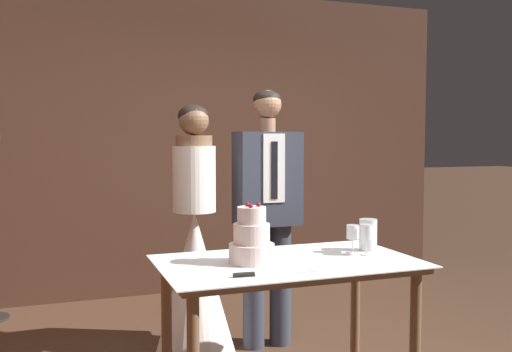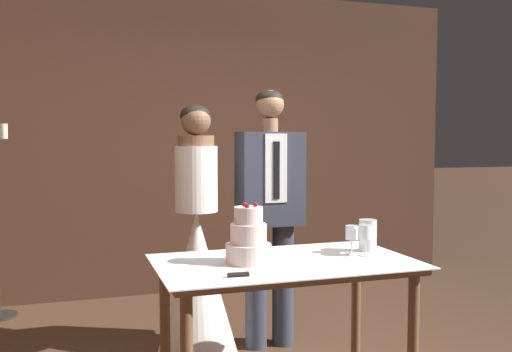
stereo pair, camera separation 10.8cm
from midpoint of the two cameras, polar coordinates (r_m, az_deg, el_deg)
name	(u,v)px [view 1 (the left image)]	position (r m, az deg, el deg)	size (l,w,h in m)	color
wall_back	(196,142)	(5.42, -6.63, 3.40)	(5.08, 0.12, 2.81)	#472B1E
cake_table	(288,280)	(3.00, 2.12, -10.38)	(1.33, 0.78, 0.82)	brown
tiered_cake	(252,240)	(2.90, -1.52, -6.44)	(0.23, 0.23, 0.31)	beige
cake_knife	(259,274)	(2.66, -0.87, -9.79)	(0.41, 0.05, 0.02)	silver
wine_glass_near	(353,234)	(3.20, 8.69, -5.72)	(0.07, 0.07, 0.15)	silver
wine_glass_middle	(367,233)	(3.14, 10.03, -5.65)	(0.07, 0.07, 0.17)	silver
hurricane_candle	(368,235)	(3.28, 10.21, -5.86)	(0.10, 0.10, 0.18)	silver
bride	(195,265)	(3.84, -6.94, -8.83)	(0.54, 0.54, 1.66)	white
groom	(267,205)	(3.92, 0.35, -2.95)	(0.44, 0.25, 1.77)	#333847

